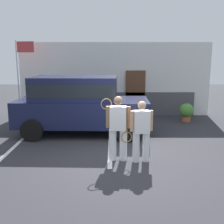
# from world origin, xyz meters

# --- Properties ---
(ground_plane) EXTENTS (40.00, 40.00, 0.00)m
(ground_plane) POSITION_xyz_m (0.00, 0.00, 0.00)
(ground_plane) COLOR #2D2D33
(parking_stripe_0) EXTENTS (0.12, 4.40, 0.01)m
(parking_stripe_0) POSITION_xyz_m (-3.15, 1.50, 0.00)
(parking_stripe_0) COLOR silver
(parking_stripe_0) RESTS_ON ground_plane
(parking_stripe_1) EXTENTS (0.12, 4.40, 0.01)m
(parking_stripe_1) POSITION_xyz_m (-0.19, 1.50, 0.00)
(parking_stripe_1) COLOR silver
(parking_stripe_1) RESTS_ON ground_plane
(house_frontage) EXTENTS (8.75, 0.40, 3.36)m
(house_frontage) POSITION_xyz_m (0.01, 5.68, 1.58)
(house_frontage) COLOR white
(house_frontage) RESTS_ON ground_plane
(parked_suv) EXTENTS (4.65, 2.27, 2.05)m
(parked_suv) POSITION_xyz_m (-1.28, 2.49, 1.15)
(parked_suv) COLOR #141938
(parked_suv) RESTS_ON ground_plane
(tennis_player_man) EXTENTS (0.77, 0.31, 1.73)m
(tennis_player_man) POSITION_xyz_m (0.02, -0.09, 0.90)
(tennis_player_man) COLOR white
(tennis_player_man) RESTS_ON ground_plane
(tennis_player_woman) EXTENTS (0.87, 0.30, 1.62)m
(tennis_player_woman) POSITION_xyz_m (0.62, -0.19, 0.84)
(tennis_player_woman) COLOR white
(tennis_player_woman) RESTS_ON ground_plane
(potted_plant_by_porch) EXTENTS (0.59, 0.59, 0.78)m
(potted_plant_by_porch) POSITION_xyz_m (3.03, 4.32, 0.43)
(potted_plant_by_porch) COLOR #9E5638
(potted_plant_by_porch) RESTS_ON ground_plane
(flag_pole) EXTENTS (0.80, 0.12, 3.40)m
(flag_pole) POSITION_xyz_m (-4.01, 4.75, 2.33)
(flag_pole) COLOR silver
(flag_pole) RESTS_ON ground_plane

